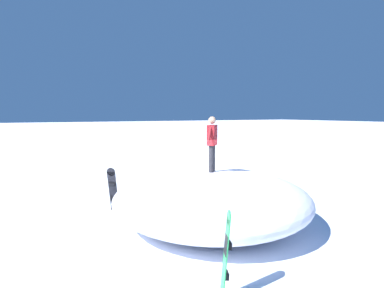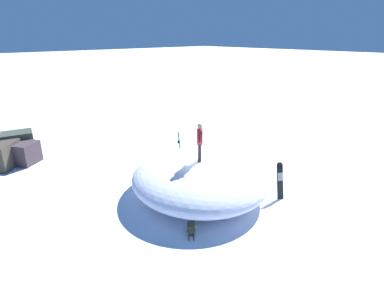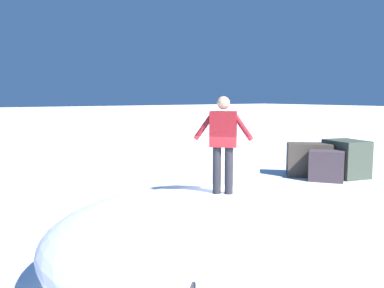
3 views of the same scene
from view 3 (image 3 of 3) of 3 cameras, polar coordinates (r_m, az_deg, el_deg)
The scene contains 5 objects.
ground at distance 7.36m, azimuth 8.99°, elevation -18.91°, with size 240.00×240.00×0.00m, color white.
snow_mound at distance 7.23m, azimuth 4.55°, elevation -12.73°, with size 6.07×5.69×1.54m, color white.
snowboarder_standing at distance 6.87m, azimuth 4.28°, elevation 0.73°, with size 0.76×0.76×1.62m.
backpack_near at distance 8.39m, azimuth -15.74°, elevation -14.34°, with size 0.63×0.59×0.38m.
rock_outcrop at distance 17.05m, azimuth 18.21°, elevation -2.19°, with size 2.73×2.80×1.45m.
Camera 3 is at (-4.67, -4.73, 3.16)m, focal length 38.97 mm.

